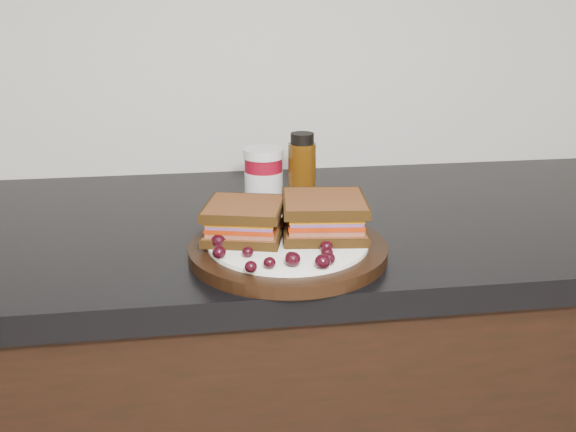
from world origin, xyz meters
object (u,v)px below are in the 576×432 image
(plate, at_px, (288,250))
(condiment_jar, at_px, (264,177))
(sandwich_left, at_px, (244,221))
(oil_bottle, at_px, (302,171))

(plate, distance_m, condiment_jar, 0.24)
(condiment_jar, bearing_deg, plate, -87.88)
(sandwich_left, distance_m, oil_bottle, 0.22)
(condiment_jar, bearing_deg, oil_bottle, -19.05)
(condiment_jar, bearing_deg, sandwich_left, -103.52)
(sandwich_left, bearing_deg, plate, -6.50)
(oil_bottle, bearing_deg, condiment_jar, 160.95)
(plate, xyz_separation_m, oil_bottle, (0.05, 0.21, 0.06))
(plate, xyz_separation_m, condiment_jar, (-0.01, 0.23, 0.04))
(sandwich_left, xyz_separation_m, condiment_jar, (0.05, 0.21, 0.00))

